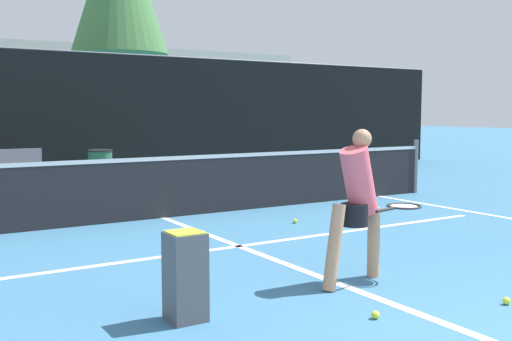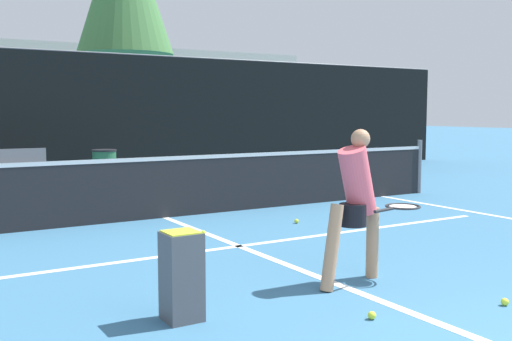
# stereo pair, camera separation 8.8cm
# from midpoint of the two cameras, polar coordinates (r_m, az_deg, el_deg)

# --- Properties ---
(court_service_line) EXTENTS (8.25, 0.10, 0.01)m
(court_service_line) POSITION_cam_midpoint_polar(r_m,az_deg,el_deg) (7.35, -1.29, -7.21)
(court_service_line) COLOR white
(court_service_line) RESTS_ON ground
(court_center_mark) EXTENTS (0.10, 6.31, 0.01)m
(court_center_mark) POSITION_cam_midpoint_polar(r_m,az_deg,el_deg) (6.66, 2.34, -8.57)
(court_center_mark) COLOR white
(court_center_mark) RESTS_ON ground
(net) EXTENTS (11.09, 0.09, 1.07)m
(net) POSITION_cam_midpoint_polar(r_m,az_deg,el_deg) (9.31, -8.44, -1.37)
(net) COLOR slate
(net) RESTS_ON ground
(fence_back) EXTENTS (24.00, 0.06, 3.07)m
(fence_back) POSITION_cam_midpoint_polar(r_m,az_deg,el_deg) (14.87, -17.39, 4.95)
(fence_back) COLOR black
(fence_back) RESTS_ON ground
(player_practicing) EXTENTS (1.18, 0.48, 1.48)m
(player_practicing) POSITION_cam_midpoint_polar(r_m,az_deg,el_deg) (5.76, 10.02, -2.76)
(player_practicing) COLOR tan
(player_practicing) RESTS_ON ground
(tennis_ball_scattered_0) EXTENTS (0.07, 0.07, 0.07)m
(tennis_ball_scattered_0) POSITION_cam_midpoint_polar(r_m,az_deg,el_deg) (8.02, -4.73, -5.92)
(tennis_ball_scattered_0) COLOR #D1E033
(tennis_ball_scattered_0) RESTS_ON ground
(tennis_ball_scattered_2) EXTENTS (0.07, 0.07, 0.07)m
(tennis_ball_scattered_2) POSITION_cam_midpoint_polar(r_m,az_deg,el_deg) (8.84, 4.17, -4.83)
(tennis_ball_scattered_2) COLOR #D1E033
(tennis_ball_scattered_2) RESTS_ON ground
(tennis_ball_scattered_4) EXTENTS (0.07, 0.07, 0.07)m
(tennis_ball_scattered_4) POSITION_cam_midpoint_polar(r_m,az_deg,el_deg) (4.95, 11.49, -13.37)
(tennis_ball_scattered_4) COLOR #D1E033
(tennis_ball_scattered_4) RESTS_ON ground
(tennis_ball_scattered_5) EXTENTS (0.07, 0.07, 0.07)m
(tennis_ball_scattered_5) POSITION_cam_midpoint_polar(r_m,az_deg,el_deg) (5.60, 23.04, -11.44)
(tennis_ball_scattered_5) COLOR #D1E033
(tennis_ball_scattered_5) RESTS_ON ground
(ball_hopper) EXTENTS (0.28, 0.28, 0.71)m
(ball_hopper) POSITION_cam_midpoint_polar(r_m,az_deg,el_deg) (4.78, -6.57, -9.75)
(ball_hopper) COLOR #4C4C51
(ball_hopper) RESTS_ON ground
(courtside_bench) EXTENTS (1.57, 0.42, 0.86)m
(courtside_bench) POSITION_cam_midpoint_polar(r_m,az_deg,el_deg) (13.43, -22.35, 0.20)
(courtside_bench) COLOR slate
(courtside_bench) RESTS_ON ground
(trash_bin) EXTENTS (0.55, 0.55, 0.79)m
(trash_bin) POSITION_cam_midpoint_polar(r_m,az_deg,el_deg) (13.86, -14.05, 0.32)
(trash_bin) COLOR #28603D
(trash_bin) RESTS_ON ground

